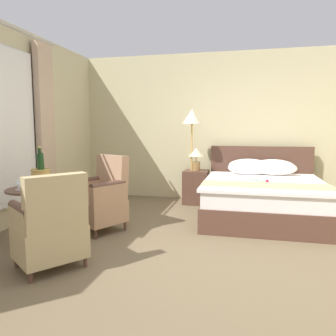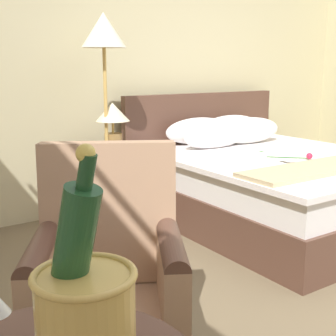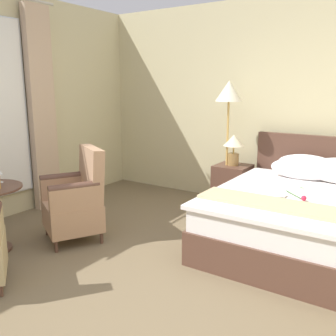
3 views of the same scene
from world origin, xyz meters
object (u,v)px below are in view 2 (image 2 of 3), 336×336
at_px(bed, 270,182).
at_px(floor_lamp_brass, 104,48).
at_px(champagne_bucket, 84,308).
at_px(nightstand, 115,188).
at_px(armchair_by_window, 109,292).
at_px(bedside_lamp, 113,119).

xyz_separation_m(bed, floor_lamp_brass, (-1.20, 0.64, 1.09)).
xyz_separation_m(bed, champagne_bucket, (-2.50, -1.87, 0.47)).
height_order(bed, champagne_bucket, champagne_bucket).
relative_size(nightstand, floor_lamp_brass, 0.35).
height_order(bed, nightstand, bed).
bearing_deg(champagne_bucket, floor_lamp_brass, 62.49).
distance_m(champagne_bucket, armchair_by_window, 0.90).
relative_size(nightstand, bedside_lamp, 1.48).
distance_m(nightstand, armchair_by_window, 2.09).
bearing_deg(armchair_by_window, bed, 28.98).
xyz_separation_m(nightstand, bedside_lamp, (-0.00, 0.00, 0.57)).
bearing_deg(bedside_lamp, armchair_by_window, -118.10).
height_order(bedside_lamp, champagne_bucket, champagne_bucket).
distance_m(bed, nightstand, 1.31).
bearing_deg(armchair_by_window, floor_lamp_brass, 63.37).
relative_size(nightstand, armchair_by_window, 0.60).
bearing_deg(floor_lamp_brass, champagne_bucket, -117.51).
height_order(floor_lamp_brass, armchair_by_window, floor_lamp_brass).
relative_size(floor_lamp_brass, champagne_bucket, 3.46).
relative_size(bedside_lamp, champagne_bucket, 0.83).
height_order(champagne_bucket, armchair_by_window, champagne_bucket).
xyz_separation_m(bedside_lamp, floor_lamp_brass, (-0.08, -0.03, 0.55)).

